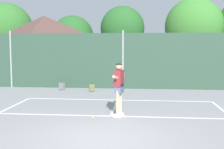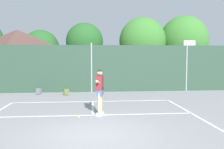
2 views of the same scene
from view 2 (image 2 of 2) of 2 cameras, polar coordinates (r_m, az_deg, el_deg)
name	(u,v)px [view 2 (image 2 of 2)]	position (r m, az deg, el deg)	size (l,w,h in m)	color
ground_plane	(94,134)	(7.82, -4.07, -13.57)	(120.00, 120.00, 0.00)	gray
court_markings	(94,128)	(8.44, -4.16, -12.20)	(8.30, 11.10, 0.01)	white
chainlink_fence	(92,69)	(16.46, -4.73, 1.37)	(26.09, 0.09, 3.26)	#284233
basketball_hoop	(189,57)	(19.72, 17.27, 3.87)	(0.90, 0.67, 3.55)	#9E9EA3
clubhouse_building	(18,56)	(21.76, -20.83, 3.91)	(5.78, 4.89, 4.53)	beige
treeline_backdrop	(101,42)	(25.51, -2.66, 7.54)	(25.58, 4.53, 6.59)	brown
tennis_player	(100,88)	(10.03, -2.82, -3.08)	(0.35, 1.43, 1.85)	silver
tennis_ball	(79,117)	(9.83, -7.70, -9.66)	(0.07, 0.07, 0.07)	#CCE033
backpack_grey	(39,91)	(16.09, -16.48, -3.74)	(0.33, 0.32, 0.46)	slate
backpack_olive	(66,92)	(15.39, -10.47, -4.00)	(0.32, 0.30, 0.46)	#566038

